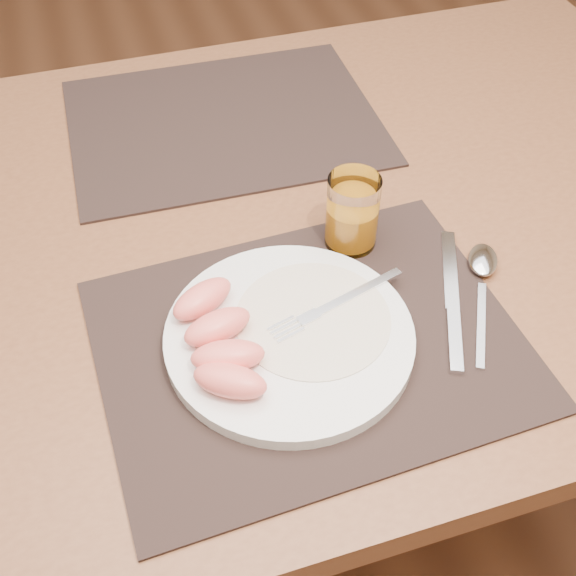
{
  "coord_description": "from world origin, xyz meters",
  "views": [
    {
      "loc": [
        -0.19,
        -0.68,
        1.37
      ],
      "look_at": [
        -0.03,
        -0.15,
        0.77
      ],
      "focal_mm": 45.0,
      "sensor_mm": 36.0,
      "label": 1
    }
  ],
  "objects_px": {
    "plate": "(289,337)",
    "knife": "(453,309)",
    "table": "(274,259)",
    "fork": "(327,308)",
    "juice_glass": "(352,215)",
    "placemat_far": "(224,122)",
    "spoon": "(483,269)",
    "placemat_near": "(310,343)"
  },
  "relations": [
    {
      "from": "spoon",
      "to": "knife",
      "type": "bearing_deg",
      "value": -143.89
    },
    {
      "from": "knife",
      "to": "juice_glass",
      "type": "height_order",
      "value": "juice_glass"
    },
    {
      "from": "placemat_near",
      "to": "plate",
      "type": "distance_m",
      "value": 0.02
    },
    {
      "from": "placemat_near",
      "to": "knife",
      "type": "bearing_deg",
      "value": -1.48
    },
    {
      "from": "knife",
      "to": "placemat_far",
      "type": "bearing_deg",
      "value": 109.28
    },
    {
      "from": "spoon",
      "to": "fork",
      "type": "bearing_deg",
      "value": -176.07
    },
    {
      "from": "knife",
      "to": "spoon",
      "type": "height_order",
      "value": "spoon"
    },
    {
      "from": "fork",
      "to": "knife",
      "type": "height_order",
      "value": "fork"
    },
    {
      "from": "placemat_far",
      "to": "spoon",
      "type": "relative_size",
      "value": 2.53
    },
    {
      "from": "knife",
      "to": "spoon",
      "type": "distance_m",
      "value": 0.08
    },
    {
      "from": "fork",
      "to": "knife",
      "type": "bearing_deg",
      "value": -12.19
    },
    {
      "from": "placemat_far",
      "to": "knife",
      "type": "relative_size",
      "value": 2.17
    },
    {
      "from": "placemat_far",
      "to": "spoon",
      "type": "xyz_separation_m",
      "value": [
        0.22,
        -0.4,
        0.01
      ]
    },
    {
      "from": "table",
      "to": "fork",
      "type": "relative_size",
      "value": 8.13
    },
    {
      "from": "plate",
      "to": "knife",
      "type": "distance_m",
      "value": 0.19
    },
    {
      "from": "table",
      "to": "placemat_far",
      "type": "height_order",
      "value": "placemat_far"
    },
    {
      "from": "fork",
      "to": "spoon",
      "type": "distance_m",
      "value": 0.2
    },
    {
      "from": "placemat_near",
      "to": "plate",
      "type": "xyz_separation_m",
      "value": [
        -0.02,
        0.01,
        0.01
      ]
    },
    {
      "from": "placemat_near",
      "to": "juice_glass",
      "type": "height_order",
      "value": "juice_glass"
    },
    {
      "from": "placemat_near",
      "to": "placemat_far",
      "type": "xyz_separation_m",
      "value": [
        0.01,
        0.44,
        0.0
      ]
    },
    {
      "from": "table",
      "to": "fork",
      "type": "xyz_separation_m",
      "value": [
        0.0,
        -0.19,
        0.11
      ]
    },
    {
      "from": "placemat_far",
      "to": "juice_glass",
      "type": "bearing_deg",
      "value": -74.23
    },
    {
      "from": "placemat_far",
      "to": "knife",
      "type": "xyz_separation_m",
      "value": [
        0.16,
        -0.44,
        0.0
      ]
    },
    {
      "from": "table",
      "to": "juice_glass",
      "type": "distance_m",
      "value": 0.17
    },
    {
      "from": "placemat_near",
      "to": "knife",
      "type": "relative_size",
      "value": 2.17
    },
    {
      "from": "table",
      "to": "plate",
      "type": "distance_m",
      "value": 0.24
    },
    {
      "from": "spoon",
      "to": "juice_glass",
      "type": "relative_size",
      "value": 1.86
    },
    {
      "from": "fork",
      "to": "juice_glass",
      "type": "relative_size",
      "value": 1.8
    },
    {
      "from": "fork",
      "to": "juice_glass",
      "type": "xyz_separation_m",
      "value": [
        0.07,
        0.11,
        0.02
      ]
    },
    {
      "from": "fork",
      "to": "juice_glass",
      "type": "bearing_deg",
      "value": 57.45
    },
    {
      "from": "placemat_far",
      "to": "knife",
      "type": "height_order",
      "value": "knife"
    },
    {
      "from": "plate",
      "to": "fork",
      "type": "xyz_separation_m",
      "value": [
        0.05,
        0.02,
        0.01
      ]
    },
    {
      "from": "plate",
      "to": "spoon",
      "type": "distance_m",
      "value": 0.25
    },
    {
      "from": "spoon",
      "to": "placemat_near",
      "type": "bearing_deg",
      "value": -170.14
    },
    {
      "from": "placemat_far",
      "to": "plate",
      "type": "bearing_deg",
      "value": -94.52
    },
    {
      "from": "placemat_far",
      "to": "fork",
      "type": "bearing_deg",
      "value": -87.98
    },
    {
      "from": "fork",
      "to": "juice_glass",
      "type": "distance_m",
      "value": 0.13
    },
    {
      "from": "table",
      "to": "placemat_far",
      "type": "bearing_deg",
      "value": 92.77
    },
    {
      "from": "table",
      "to": "placemat_far",
      "type": "distance_m",
      "value": 0.24
    },
    {
      "from": "plate",
      "to": "fork",
      "type": "relative_size",
      "value": 1.57
    },
    {
      "from": "table",
      "to": "knife",
      "type": "bearing_deg",
      "value": -57.16
    },
    {
      "from": "plate",
      "to": "spoon",
      "type": "xyz_separation_m",
      "value": [
        0.25,
        0.03,
        -0.0
      ]
    }
  ]
}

